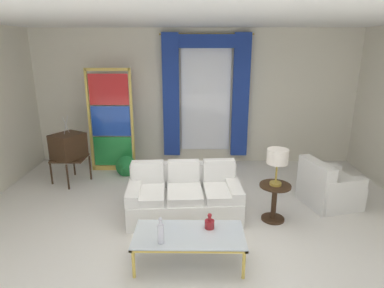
{
  "coord_description": "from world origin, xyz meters",
  "views": [
    {
      "loc": [
        0.02,
        -4.4,
        2.65
      ],
      "look_at": [
        -0.05,
        0.9,
        1.05
      ],
      "focal_mm": 30.85,
      "sensor_mm": 36.0,
      "label": 1
    }
  ],
  "objects_px": {
    "stained_glass_divider": "(111,123)",
    "table_lamp_brass": "(278,158)",
    "armchair_white": "(327,189)",
    "peacock_figurine": "(125,167)",
    "couch_white_long": "(184,197)",
    "vintage_tv": "(68,147)",
    "bottle_crystal_tall": "(161,233)",
    "coffee_table": "(189,236)",
    "bottle_blue_decanter": "(210,223)",
    "round_side_table": "(274,199)"
  },
  "relations": [
    {
      "from": "stained_glass_divider",
      "to": "table_lamp_brass",
      "type": "xyz_separation_m",
      "value": [
        3.02,
        -2.12,
        -0.03
      ]
    },
    {
      "from": "armchair_white",
      "to": "stained_glass_divider",
      "type": "distance_m",
      "value": 4.42
    },
    {
      "from": "stained_glass_divider",
      "to": "peacock_figurine",
      "type": "height_order",
      "value": "stained_glass_divider"
    },
    {
      "from": "couch_white_long",
      "to": "table_lamp_brass",
      "type": "height_order",
      "value": "table_lamp_brass"
    },
    {
      "from": "vintage_tv",
      "to": "peacock_figurine",
      "type": "bearing_deg",
      "value": 12.83
    },
    {
      "from": "bottle_crystal_tall",
      "to": "coffee_table",
      "type": "bearing_deg",
      "value": 31.07
    },
    {
      "from": "coffee_table",
      "to": "vintage_tv",
      "type": "bearing_deg",
      "value": 133.53
    },
    {
      "from": "couch_white_long",
      "to": "bottle_blue_decanter",
      "type": "height_order",
      "value": "couch_white_long"
    },
    {
      "from": "coffee_table",
      "to": "armchair_white",
      "type": "distance_m",
      "value": 2.85
    },
    {
      "from": "couch_white_long",
      "to": "stained_glass_divider",
      "type": "height_order",
      "value": "stained_glass_divider"
    },
    {
      "from": "couch_white_long",
      "to": "vintage_tv",
      "type": "distance_m",
      "value": 2.68
    },
    {
      "from": "vintage_tv",
      "to": "stained_glass_divider",
      "type": "relative_size",
      "value": 0.61
    },
    {
      "from": "vintage_tv",
      "to": "armchair_white",
      "type": "distance_m",
      "value": 4.86
    },
    {
      "from": "bottle_crystal_tall",
      "to": "vintage_tv",
      "type": "relative_size",
      "value": 0.25
    },
    {
      "from": "coffee_table",
      "to": "round_side_table",
      "type": "relative_size",
      "value": 2.3
    },
    {
      "from": "couch_white_long",
      "to": "round_side_table",
      "type": "xyz_separation_m",
      "value": [
        1.4,
        -0.17,
        0.05
      ]
    },
    {
      "from": "bottle_crystal_tall",
      "to": "round_side_table",
      "type": "xyz_separation_m",
      "value": [
        1.63,
        1.28,
        -0.19
      ]
    },
    {
      "from": "vintage_tv",
      "to": "coffee_table",
      "type": "bearing_deg",
      "value": -46.47
    },
    {
      "from": "bottle_crystal_tall",
      "to": "vintage_tv",
      "type": "height_order",
      "value": "vintage_tv"
    },
    {
      "from": "coffee_table",
      "to": "table_lamp_brass",
      "type": "relative_size",
      "value": 2.41
    },
    {
      "from": "peacock_figurine",
      "to": "round_side_table",
      "type": "xyz_separation_m",
      "value": [
        2.68,
        -1.69,
        0.14
      ]
    },
    {
      "from": "bottle_blue_decanter",
      "to": "round_side_table",
      "type": "relative_size",
      "value": 0.35
    },
    {
      "from": "couch_white_long",
      "to": "peacock_figurine",
      "type": "relative_size",
      "value": 3.03
    },
    {
      "from": "bottle_blue_decanter",
      "to": "stained_glass_divider",
      "type": "xyz_separation_m",
      "value": [
        -1.98,
        3.07,
        0.58
      ]
    },
    {
      "from": "round_side_table",
      "to": "bottle_blue_decanter",
      "type": "bearing_deg",
      "value": -137.83
    },
    {
      "from": "bottle_crystal_tall",
      "to": "bottle_blue_decanter",
      "type": "bearing_deg",
      "value": 29.71
    },
    {
      "from": "couch_white_long",
      "to": "bottle_crystal_tall",
      "type": "bearing_deg",
      "value": -98.77
    },
    {
      "from": "bottle_crystal_tall",
      "to": "armchair_white",
      "type": "relative_size",
      "value": 0.33
    },
    {
      "from": "armchair_white",
      "to": "round_side_table",
      "type": "height_order",
      "value": "armchair_white"
    },
    {
      "from": "bottle_crystal_tall",
      "to": "vintage_tv",
      "type": "xyz_separation_m",
      "value": [
        -2.09,
        2.74,
        0.18
      ]
    },
    {
      "from": "armchair_white",
      "to": "couch_white_long",
      "type": "bearing_deg",
      "value": -171.29
    },
    {
      "from": "bottle_blue_decanter",
      "to": "peacock_figurine",
      "type": "xyz_separation_m",
      "value": [
        -1.64,
        2.64,
        -0.26
      ]
    },
    {
      "from": "peacock_figurine",
      "to": "couch_white_long",
      "type": "bearing_deg",
      "value": -50.0
    },
    {
      "from": "stained_glass_divider",
      "to": "peacock_figurine",
      "type": "xyz_separation_m",
      "value": [
        0.33,
        -0.43,
        -0.84
      ]
    },
    {
      "from": "bottle_blue_decanter",
      "to": "peacock_figurine",
      "type": "height_order",
      "value": "bottle_blue_decanter"
    },
    {
      "from": "coffee_table",
      "to": "stained_glass_divider",
      "type": "distance_m",
      "value": 3.7
    },
    {
      "from": "couch_white_long",
      "to": "bottle_crystal_tall",
      "type": "xyz_separation_m",
      "value": [
        -0.22,
        -1.45,
        0.24
      ]
    },
    {
      "from": "couch_white_long",
      "to": "coffee_table",
      "type": "height_order",
      "value": "couch_white_long"
    },
    {
      "from": "vintage_tv",
      "to": "stained_glass_divider",
      "type": "height_order",
      "value": "stained_glass_divider"
    },
    {
      "from": "bottle_blue_decanter",
      "to": "vintage_tv",
      "type": "xyz_separation_m",
      "value": [
        -2.67,
        2.4,
        0.25
      ]
    },
    {
      "from": "vintage_tv",
      "to": "table_lamp_brass",
      "type": "relative_size",
      "value": 2.36
    },
    {
      "from": "bottle_blue_decanter",
      "to": "round_side_table",
      "type": "bearing_deg",
      "value": 42.17
    },
    {
      "from": "coffee_table",
      "to": "round_side_table",
      "type": "height_order",
      "value": "round_side_table"
    },
    {
      "from": "couch_white_long",
      "to": "vintage_tv",
      "type": "relative_size",
      "value": 1.35
    },
    {
      "from": "armchair_white",
      "to": "peacock_figurine",
      "type": "bearing_deg",
      "value": 162.8
    },
    {
      "from": "vintage_tv",
      "to": "round_side_table",
      "type": "xyz_separation_m",
      "value": [
        3.72,
        -1.46,
        -0.37
      ]
    },
    {
      "from": "coffee_table",
      "to": "bottle_blue_decanter",
      "type": "height_order",
      "value": "bottle_blue_decanter"
    },
    {
      "from": "bottle_blue_decanter",
      "to": "peacock_figurine",
      "type": "distance_m",
      "value": 3.12
    },
    {
      "from": "coffee_table",
      "to": "armchair_white",
      "type": "bearing_deg",
      "value": 34.83
    },
    {
      "from": "couch_white_long",
      "to": "armchair_white",
      "type": "relative_size",
      "value": 1.82
    }
  ]
}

